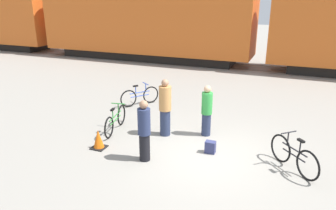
{
  "coord_description": "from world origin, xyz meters",
  "views": [
    {
      "loc": [
        2.02,
        -7.84,
        4.21
      ],
      "look_at": [
        -1.32,
        0.55,
        1.1
      ],
      "focal_mm": 35.0,
      "sensor_mm": 36.0,
      "label": 1
    }
  ],
  "objects_px": {
    "person_in_navy": "(144,131)",
    "backpack": "(210,147)",
    "traffic_cone": "(98,140)",
    "bicycle_blue": "(140,96)",
    "bicycle_green": "(115,120)",
    "freight_train": "(264,17)",
    "person_in_green": "(207,111)",
    "bicycle_black": "(294,156)",
    "person_in_tan": "(165,108)"
  },
  "relations": [
    {
      "from": "person_in_green",
      "to": "backpack",
      "type": "xyz_separation_m",
      "value": [
        0.43,
        -1.12,
        -0.63
      ]
    },
    {
      "from": "person_in_navy",
      "to": "backpack",
      "type": "relative_size",
      "value": 4.89
    },
    {
      "from": "bicycle_blue",
      "to": "traffic_cone",
      "type": "height_order",
      "value": "bicycle_blue"
    },
    {
      "from": "freight_train",
      "to": "person_in_green",
      "type": "distance_m",
      "value": 10.66
    },
    {
      "from": "bicycle_green",
      "to": "traffic_cone",
      "type": "distance_m",
      "value": 1.27
    },
    {
      "from": "freight_train",
      "to": "person_in_green",
      "type": "relative_size",
      "value": 36.21
    },
    {
      "from": "bicycle_blue",
      "to": "traffic_cone",
      "type": "xyz_separation_m",
      "value": [
        0.6,
        -3.85,
        -0.11
      ]
    },
    {
      "from": "bicycle_green",
      "to": "person_in_navy",
      "type": "relative_size",
      "value": 1.05
    },
    {
      "from": "bicycle_black",
      "to": "person_in_green",
      "type": "distance_m",
      "value": 2.9
    },
    {
      "from": "bicycle_blue",
      "to": "backpack",
      "type": "height_order",
      "value": "bicycle_blue"
    },
    {
      "from": "freight_train",
      "to": "bicycle_black",
      "type": "bearing_deg",
      "value": -79.22
    },
    {
      "from": "person_in_navy",
      "to": "backpack",
      "type": "bearing_deg",
      "value": 123.13
    },
    {
      "from": "bicycle_blue",
      "to": "bicycle_green",
      "type": "distance_m",
      "value": 2.62
    },
    {
      "from": "freight_train",
      "to": "backpack",
      "type": "distance_m",
      "value": 11.88
    },
    {
      "from": "bicycle_blue",
      "to": "traffic_cone",
      "type": "bearing_deg",
      "value": -81.18
    },
    {
      "from": "backpack",
      "to": "traffic_cone",
      "type": "xyz_separation_m",
      "value": [
        -3.03,
        -0.89,
        0.08
      ]
    },
    {
      "from": "person_in_green",
      "to": "person_in_tan",
      "type": "height_order",
      "value": "person_in_tan"
    },
    {
      "from": "bicycle_black",
      "to": "person_in_tan",
      "type": "bearing_deg",
      "value": 167.91
    },
    {
      "from": "bicycle_green",
      "to": "person_in_green",
      "type": "xyz_separation_m",
      "value": [
        2.77,
        0.76,
        0.44
      ]
    },
    {
      "from": "backpack",
      "to": "person_in_tan",
      "type": "bearing_deg",
      "value": 157.69
    },
    {
      "from": "bicycle_blue",
      "to": "bicycle_green",
      "type": "relative_size",
      "value": 0.78
    },
    {
      "from": "person_in_tan",
      "to": "traffic_cone",
      "type": "xyz_separation_m",
      "value": [
        -1.41,
        -1.56,
        -0.64
      ]
    },
    {
      "from": "bicycle_blue",
      "to": "bicycle_green",
      "type": "bearing_deg",
      "value": -80.76
    },
    {
      "from": "person_in_navy",
      "to": "traffic_cone",
      "type": "bearing_deg",
      "value": -96.96
    },
    {
      "from": "bicycle_blue",
      "to": "traffic_cone",
      "type": "relative_size",
      "value": 2.47
    },
    {
      "from": "person_in_green",
      "to": "traffic_cone",
      "type": "height_order",
      "value": "person_in_green"
    },
    {
      "from": "backpack",
      "to": "bicycle_green",
      "type": "bearing_deg",
      "value": 173.57
    },
    {
      "from": "person_in_tan",
      "to": "freight_train",
      "type": "bearing_deg",
      "value": 95.68
    },
    {
      "from": "person_in_tan",
      "to": "traffic_cone",
      "type": "distance_m",
      "value": 2.2
    },
    {
      "from": "bicycle_blue",
      "to": "person_in_tan",
      "type": "xyz_separation_m",
      "value": [
        2.01,
        -2.29,
        0.53
      ]
    },
    {
      "from": "bicycle_blue",
      "to": "person_in_tan",
      "type": "height_order",
      "value": "person_in_tan"
    },
    {
      "from": "bicycle_green",
      "to": "person_in_navy",
      "type": "distance_m",
      "value": 2.25
    },
    {
      "from": "bicycle_green",
      "to": "person_in_tan",
      "type": "xyz_separation_m",
      "value": [
        1.59,
        0.3,
        0.53
      ]
    },
    {
      "from": "person_in_tan",
      "to": "traffic_cone",
      "type": "height_order",
      "value": "person_in_tan"
    },
    {
      "from": "bicycle_black",
      "to": "traffic_cone",
      "type": "bearing_deg",
      "value": -171.72
    },
    {
      "from": "bicycle_green",
      "to": "person_in_tan",
      "type": "distance_m",
      "value": 1.7
    },
    {
      "from": "freight_train",
      "to": "person_in_navy",
      "type": "height_order",
      "value": "freight_train"
    },
    {
      "from": "bicycle_black",
      "to": "person_in_tan",
      "type": "height_order",
      "value": "person_in_tan"
    },
    {
      "from": "backpack",
      "to": "freight_train",
      "type": "bearing_deg",
      "value": 90.43
    },
    {
      "from": "bicycle_black",
      "to": "person_in_navy",
      "type": "relative_size",
      "value": 0.78
    },
    {
      "from": "person_in_tan",
      "to": "bicycle_black",
      "type": "bearing_deg",
      "value": 1.59
    },
    {
      "from": "bicycle_green",
      "to": "backpack",
      "type": "bearing_deg",
      "value": -6.43
    },
    {
      "from": "bicycle_blue",
      "to": "backpack",
      "type": "xyz_separation_m",
      "value": [
        3.63,
        -2.95,
        -0.19
      ]
    },
    {
      "from": "bicycle_blue",
      "to": "person_in_navy",
      "type": "relative_size",
      "value": 0.82
    },
    {
      "from": "bicycle_green",
      "to": "traffic_cone",
      "type": "xyz_separation_m",
      "value": [
        0.17,
        -1.26,
        -0.11
      ]
    },
    {
      "from": "bicycle_green",
      "to": "person_in_green",
      "type": "height_order",
      "value": "person_in_green"
    },
    {
      "from": "person_in_green",
      "to": "bicycle_blue",
      "type": "bearing_deg",
      "value": -87.24
    },
    {
      "from": "bicycle_green",
      "to": "traffic_cone",
      "type": "relative_size",
      "value": 3.18
    },
    {
      "from": "person_in_navy",
      "to": "backpack",
      "type": "distance_m",
      "value": 1.95
    },
    {
      "from": "freight_train",
      "to": "backpack",
      "type": "xyz_separation_m",
      "value": [
        0.09,
        -11.57,
        -2.72
      ]
    }
  ]
}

